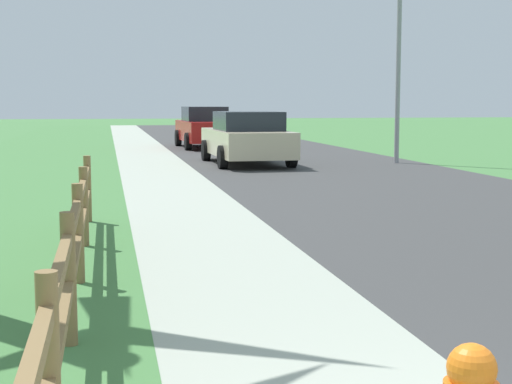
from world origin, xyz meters
name	(u,v)px	position (x,y,z in m)	size (l,w,h in m)	color
ground_plane	(174,154)	(0.00, 25.00, 0.00)	(120.00, 120.00, 0.00)	#457C40
road_asphalt	(261,150)	(3.50, 27.00, 0.00)	(7.00, 66.00, 0.01)	#3C3C3C
curb_concrete	(88,152)	(-3.00, 27.00, 0.00)	(6.00, 66.00, 0.01)	#A6AE9D
grass_verge	(46,152)	(-4.50, 27.00, 0.01)	(5.00, 66.00, 0.00)	#457C40
rail_fence	(74,244)	(-2.61, 4.63, 0.58)	(0.11, 10.34, 1.01)	olive
parked_suv_beige	(247,138)	(1.71, 20.23, 0.77)	(2.24, 5.00, 1.54)	#C6B793
parked_car_red	(205,128)	(1.54, 28.69, 0.81)	(2.11, 4.94, 1.63)	maroon
street_lamp	(402,37)	(6.30, 19.82, 3.71)	(1.17, 0.20, 6.23)	gray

